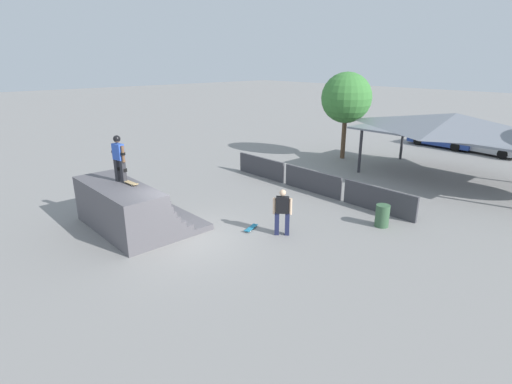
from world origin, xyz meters
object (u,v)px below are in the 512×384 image
Objects in this scene: bystander_walking at (282,210)px; skateboard_on_deck at (131,183)px; tree_beside_pavilion at (346,98)px; skater_on_deck at (119,155)px; skateboard_on_ground at (251,228)px; parked_car_blue at (442,138)px; trash_bin at (382,216)px; parked_car_silver at (490,145)px.

skateboard_on_deck is at bearing -0.06° from bystander_walking.
skater_on_deck is at bearing -86.30° from tree_beside_pavilion.
parked_car_blue is (-1.82, 20.07, 0.54)m from skateboard_on_ground.
tree_beside_pavilion is at bearing 178.96° from skateboard_on_ground.
skateboard_on_ground is at bearing 32.11° from skater_on_deck.
trash_bin is (3.10, 3.87, 0.37)m from skateboard_on_ground.
parked_car_silver is at bearing 54.46° from tree_beside_pavilion.
bystander_walking is 19.57m from parked_car_silver.
skater_on_deck is at bearing -93.24° from parked_car_silver.
skateboard_on_deck is 23.27m from parked_car_blue.
bystander_walking is at bearing 37.81° from skateboard_on_deck.
skateboard_on_ground is (3.52, 3.24, -2.67)m from skater_on_deck.
skateboard_on_deck is 23.67m from parked_car_silver.
skateboard_on_deck is 0.49× the size of bystander_walking.
tree_beside_pavilion is at bearing 91.48° from skateboard_on_deck.
skater_on_deck is at bearing -90.84° from parked_car_blue.
skater_on_deck is 23.46m from parked_car_blue.
trash_bin is 0.18× the size of parked_car_blue.
tree_beside_pavilion reaches higher than skateboard_on_ground.
skater_on_deck is 0.41× the size of parked_car_silver.
parked_car_blue is (-2.91, 19.54, -0.35)m from bystander_walking.
skateboard_on_deck is at bearing -0.76° from skater_on_deck.
parked_car_silver is (3.22, 0.03, -0.00)m from parked_car_blue.
parked_car_silver reaches higher than trash_bin.
tree_beside_pavilion is 1.26× the size of parked_car_silver.
bystander_walking is 2.01× the size of trash_bin.
skateboard_on_deck is 1.04× the size of skateboard_on_ground.
parked_car_silver is (4.36, 23.23, -1.20)m from skateboard_on_deck.
parked_car_blue is at bearing 71.99° from tree_beside_pavilion.
bystander_walking reaches higher than parked_car_silver.
skateboard_on_ground is 0.19× the size of parked_car_silver.
tree_beside_pavilion is at bearing 83.20° from skater_on_deck.
parked_car_blue is (1.70, 23.30, -2.12)m from skater_on_deck.
skateboard_on_ground is at bearing -81.49° from parked_car_blue.
skater_on_deck is 15.15m from tree_beside_pavilion.
skater_on_deck is 1.00× the size of bystander_walking.
skateboard_on_deck is at bearing -91.99° from parked_car_silver.
tree_beside_pavilion reaches higher than parked_car_silver.
trash_bin is (7.59, -7.98, -3.34)m from tree_beside_pavilion.
skateboard_on_deck is (0.55, 0.09, -0.93)m from skater_on_deck.
tree_beside_pavilion is at bearing -104.68° from parked_car_blue.
trash_bin is at bearing 36.53° from skater_on_deck.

